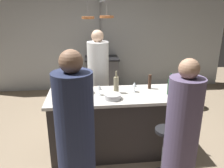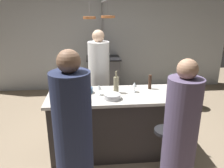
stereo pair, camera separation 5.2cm
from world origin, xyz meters
The scene contains 23 objects.
ground_plane centered at (0.00, 0.00, 0.00)m, with size 9.00×9.00×0.00m, color gray.
back_wall centered at (0.00, 2.85, 1.30)m, with size 6.40×0.16×2.60m, color #B2B7BC.
kitchen_island centered at (0.00, 0.00, 0.45)m, with size 1.80×0.72×0.90m.
stove_range centered at (0.00, 2.45, 0.45)m, with size 0.80×0.64×0.89m.
chef centered at (-0.16, 0.85, 0.79)m, with size 0.36×0.36×1.69m.
bar_stool_right centered at (0.56, -0.62, 0.38)m, with size 0.28×0.28×0.68m.
guest_right centered at (0.59, -0.97, 0.74)m, with size 0.34×0.34×1.60m.
bar_stool_left centered at (-0.52, -0.62, 0.38)m, with size 0.28×0.28×0.68m.
guest_left centered at (-0.47, -1.01, 0.79)m, with size 0.36×0.36×1.71m.
overhead_pot_rack centered at (-0.05, 2.02, 1.62)m, with size 0.60×1.34×2.17m.
potted_plant centered at (1.82, 1.35, 0.30)m, with size 0.36×0.36×0.52m.
pepper_mill centered at (0.56, 0.18, 1.01)m, with size 0.05×0.05×0.21m, color #382319.
wine_bottle_white centered at (0.05, 0.06, 1.02)m, with size 0.07×0.07×0.31m.
wine_bottle_dark centered at (-0.71, -0.24, 1.02)m, with size 0.07×0.07×0.31m.
wine_bottle_green centered at (0.78, -0.07, 1.01)m, with size 0.07×0.07×0.30m.
wine_bottle_amber centered at (-0.45, -0.20, 1.02)m, with size 0.07×0.07×0.31m.
wine_bottle_rose centered at (-0.74, 0.03, 1.02)m, with size 0.07×0.07×0.30m.
wine_glass_near_right_guest centered at (-0.19, 0.00, 1.01)m, with size 0.07×0.07×0.15m.
wine_glass_by_chef centered at (0.31, 0.07, 1.01)m, with size 0.07×0.07×0.15m.
wine_glass_near_left_guest centered at (-0.46, 0.21, 1.01)m, with size 0.07×0.07×0.15m.
mixing_bowl_wooden centered at (-0.56, -0.04, 0.94)m, with size 0.21×0.21×0.07m, color brown.
mixing_bowl_blue centered at (-0.36, 0.10, 0.94)m, with size 0.16×0.16×0.07m, color #334C6B.
mixing_bowl_steel centered at (-0.02, -0.16, 0.93)m, with size 0.22×0.22×0.07m, color #B7B7BC.
Camera 2 is at (-0.28, -2.87, 2.04)m, focal length 36.12 mm.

